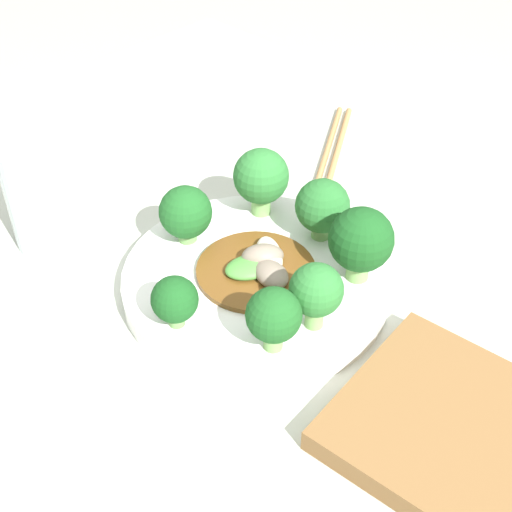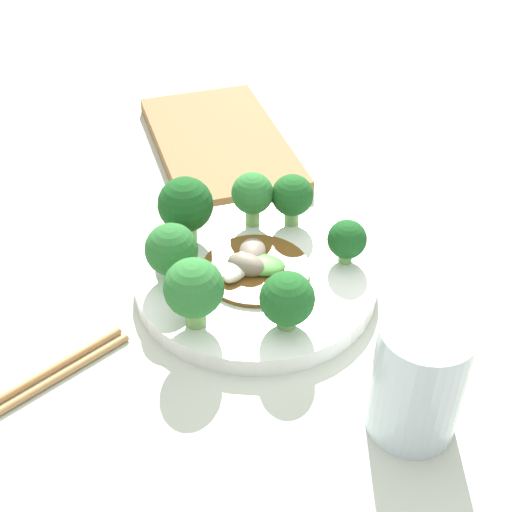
{
  "view_description": "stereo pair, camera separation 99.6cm",
  "coord_description": "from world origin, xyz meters",
  "views": [
    {
      "loc": [
        0.36,
        -0.39,
        1.23
      ],
      "look_at": [
        0.01,
        -0.04,
        0.82
      ],
      "focal_mm": 50.0,
      "sensor_mm": 36.0,
      "label": 1
    },
    {
      "loc": [
        -0.53,
        0.07,
        1.26
      ],
      "look_at": [
        0.01,
        -0.04,
        0.82
      ],
      "focal_mm": 50.0,
      "sensor_mm": 36.0,
      "label": 2
    }
  ],
  "objects": [
    {
      "name": "broccoli_west",
      "position": [
        -0.07,
        -0.05,
        0.83
      ],
      "size": [
        0.05,
        0.05,
        0.06
      ],
      "color": "#70A356",
      "rests_on": "plate"
    },
    {
      "name": "broccoli_northwest",
      "position": [
        -0.05,
        0.03,
        0.84
      ],
      "size": [
        0.06,
        0.06,
        0.07
      ],
      "color": "#7AAD5B",
      "rests_on": "plate"
    },
    {
      "name": "chopsticks",
      "position": [
        -0.09,
        0.19,
        0.78
      ],
      "size": [
        0.13,
        0.19,
        0.01
      ],
      "color": "#AD7F4C",
      "rests_on": "table"
    },
    {
      "name": "cutting_board",
      "position": [
        0.29,
        -0.05,
        0.79
      ],
      "size": [
        0.29,
        0.19,
        0.02
      ],
      "color": "brown",
      "rests_on": "table"
    },
    {
      "name": "broccoli_south",
      "position": [
        0.01,
        -0.13,
        0.82
      ],
      "size": [
        0.04,
        0.04,
        0.05
      ],
      "color": "#70A356",
      "rests_on": "plate"
    },
    {
      "name": "drinking_glass",
      "position": [
        -0.18,
        -0.13,
        0.83
      ],
      "size": [
        0.07,
        0.07,
        0.11
      ],
      "color": "silver",
      "rests_on": "table"
    },
    {
      "name": "broccoli_east",
      "position": [
        0.09,
        -0.05,
        0.83
      ],
      "size": [
        0.05,
        0.05,
        0.06
      ],
      "color": "#7AAD5B",
      "rests_on": "plate"
    },
    {
      "name": "broccoli_southeast",
      "position": [
        0.09,
        -0.09,
        0.83
      ],
      "size": [
        0.05,
        0.05,
        0.06
      ],
      "color": "#7AAD5B",
      "rests_on": "plate"
    },
    {
      "name": "plate",
      "position": [
        0.01,
        -0.04,
        0.79
      ],
      "size": [
        0.25,
        0.25,
        0.02
      ],
      "color": "white",
      "rests_on": "table"
    },
    {
      "name": "stirfry_center",
      "position": [
        0.02,
        -0.04,
        0.8
      ],
      "size": [
        0.11,
        0.11,
        0.02
      ],
      "color": "brown",
      "rests_on": "plate"
    },
    {
      "name": "broccoli_north",
      "position": [
        0.02,
        0.04,
        0.83
      ],
      "size": [
        0.05,
        0.05,
        0.06
      ],
      "color": "#70A356",
      "rests_on": "plate"
    },
    {
      "name": "table",
      "position": [
        0.0,
        0.0,
        0.39
      ],
      "size": [
        0.99,
        0.74,
        0.78
      ],
      "color": "#B7BCAD",
      "rests_on": "ground_plane"
    },
    {
      "name": "broccoli_northeast",
      "position": [
        0.08,
        0.02,
        0.84
      ],
      "size": [
        0.06,
        0.06,
        0.07
      ],
      "color": "#7AAD5B",
      "rests_on": "plate"
    }
  ]
}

